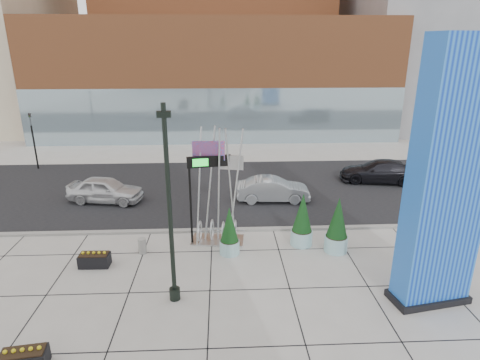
{
  "coord_description": "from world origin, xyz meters",
  "views": [
    {
      "loc": [
        1.52,
        -13.84,
        8.76
      ],
      "look_at": [
        2.27,
        2.0,
        3.33
      ],
      "focal_mm": 30.0,
      "sensor_mm": 36.0,
      "label": 1
    }
  ],
  "objects_px": {
    "car_white_west": "(105,190)",
    "car_silver_mid": "(273,190)",
    "overhead_street_sign": "(205,170)",
    "concrete_bollard": "(142,246)",
    "lamp_post": "(171,227)",
    "public_art_sculpture": "(218,213)",
    "blue_pylon": "(447,185)"
  },
  "relations": [
    {
      "from": "public_art_sculpture",
      "to": "concrete_bollard",
      "type": "height_order",
      "value": "public_art_sculpture"
    },
    {
      "from": "concrete_bollard",
      "to": "lamp_post",
      "type": "bearing_deg",
      "value": -62.69
    },
    {
      "from": "public_art_sculpture",
      "to": "overhead_street_sign",
      "type": "xyz_separation_m",
      "value": [
        -0.49,
        -0.2,
        2.12
      ]
    },
    {
      "from": "concrete_bollard",
      "to": "car_silver_mid",
      "type": "relative_size",
      "value": 0.17
    },
    {
      "from": "public_art_sculpture",
      "to": "blue_pylon",
      "type": "bearing_deg",
      "value": -26.74
    },
    {
      "from": "overhead_street_sign",
      "to": "car_silver_mid",
      "type": "relative_size",
      "value": 0.98
    },
    {
      "from": "concrete_bollard",
      "to": "car_white_west",
      "type": "height_order",
      "value": "car_white_west"
    },
    {
      "from": "lamp_post",
      "to": "overhead_street_sign",
      "type": "height_order",
      "value": "lamp_post"
    },
    {
      "from": "public_art_sculpture",
      "to": "car_silver_mid",
      "type": "xyz_separation_m",
      "value": [
        3.17,
        4.87,
        -0.73
      ]
    },
    {
      "from": "lamp_post",
      "to": "concrete_bollard",
      "type": "xyz_separation_m",
      "value": [
        -1.78,
        3.44,
        -2.53
      ]
    },
    {
      "from": "lamp_post",
      "to": "car_white_west",
      "type": "distance_m",
      "value": 11.07
    },
    {
      "from": "public_art_sculpture",
      "to": "concrete_bollard",
      "type": "relative_size",
      "value": 7.78
    },
    {
      "from": "car_silver_mid",
      "to": "lamp_post",
      "type": "bearing_deg",
      "value": 155.81
    },
    {
      "from": "car_white_west",
      "to": "car_silver_mid",
      "type": "bearing_deg",
      "value": -81.75
    },
    {
      "from": "overhead_street_sign",
      "to": "blue_pylon",
      "type": "bearing_deg",
      "value": -40.52
    },
    {
      "from": "public_art_sculpture",
      "to": "concrete_bollard",
      "type": "distance_m",
      "value": 3.62
    },
    {
      "from": "public_art_sculpture",
      "to": "car_silver_mid",
      "type": "relative_size",
      "value": 1.29
    },
    {
      "from": "public_art_sculpture",
      "to": "overhead_street_sign",
      "type": "bearing_deg",
      "value": -151.61
    },
    {
      "from": "car_white_west",
      "to": "car_silver_mid",
      "type": "xyz_separation_m",
      "value": [
        9.7,
        -0.34,
        -0.04
      ]
    },
    {
      "from": "public_art_sculpture",
      "to": "car_white_west",
      "type": "xyz_separation_m",
      "value": [
        -6.53,
        5.2,
        -0.69
      ]
    },
    {
      "from": "blue_pylon",
      "to": "public_art_sculpture",
      "type": "xyz_separation_m",
      "value": [
        -7.55,
        4.89,
        -2.97
      ]
    },
    {
      "from": "blue_pylon",
      "to": "lamp_post",
      "type": "distance_m",
      "value": 9.22
    },
    {
      "from": "overhead_street_sign",
      "to": "car_white_west",
      "type": "height_order",
      "value": "overhead_street_sign"
    },
    {
      "from": "concrete_bollard",
      "to": "car_white_west",
      "type": "bearing_deg",
      "value": 117.44
    },
    {
      "from": "public_art_sculpture",
      "to": "car_white_west",
      "type": "bearing_deg",
      "value": 147.63
    },
    {
      "from": "concrete_bollard",
      "to": "car_white_west",
      "type": "relative_size",
      "value": 0.16
    },
    {
      "from": "blue_pylon",
      "to": "car_white_west",
      "type": "xyz_separation_m",
      "value": [
        -14.08,
        10.09,
        -3.66
      ]
    },
    {
      "from": "concrete_bollard",
      "to": "overhead_street_sign",
      "type": "distance_m",
      "value": 4.34
    },
    {
      "from": "car_white_west",
      "to": "overhead_street_sign",
      "type": "bearing_deg",
      "value": -121.56
    },
    {
      "from": "lamp_post",
      "to": "car_white_west",
      "type": "xyz_separation_m",
      "value": [
        -5.0,
        9.64,
        -2.15
      ]
    },
    {
      "from": "car_silver_mid",
      "to": "car_white_west",
      "type": "bearing_deg",
      "value": 90.64
    },
    {
      "from": "public_art_sculpture",
      "to": "lamp_post",
      "type": "bearing_deg",
      "value": -102.9
    }
  ]
}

